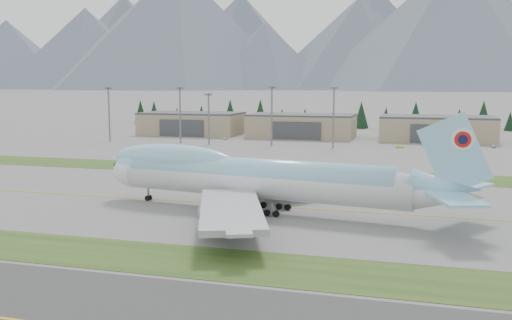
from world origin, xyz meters
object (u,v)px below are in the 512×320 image
(hangar_right, at_px, (437,128))
(service_vehicle_a, at_px, (225,140))
(hangar_left, at_px, (192,123))
(service_vehicle_b, at_px, (400,148))
(boeing_747_freighter, at_px, (257,177))
(hangar_center, at_px, (302,126))
(service_vehicle_c, at_px, (493,148))

(hangar_right, xyz_separation_m, service_vehicle_a, (-90.50, -21.06, -5.39))
(hangar_left, relative_size, service_vehicle_b, 14.64)
(boeing_747_freighter, relative_size, hangar_left, 1.62)
(hangar_center, relative_size, service_vehicle_c, 12.72)
(boeing_747_freighter, xyz_separation_m, service_vehicle_b, (23.64, 121.19, -6.74))
(service_vehicle_c, bearing_deg, boeing_747_freighter, -111.64)
(service_vehicle_b, relative_size, service_vehicle_c, 0.87)
(boeing_747_freighter, relative_size, hangar_center, 1.62)
(service_vehicle_a, bearing_deg, hangar_center, 4.18)
(hangar_right, relative_size, service_vehicle_c, 12.72)
(hangar_left, bearing_deg, hangar_right, 0.00)
(hangar_right, bearing_deg, service_vehicle_c, -47.98)
(hangar_center, distance_m, hangar_right, 60.00)
(boeing_747_freighter, xyz_separation_m, hangar_center, (-21.77, 154.77, -1.35))
(boeing_747_freighter, xyz_separation_m, service_vehicle_c, (58.80, 131.95, -6.74))
(service_vehicle_a, xyz_separation_m, service_vehicle_b, (75.91, -12.52, 0.00))
(hangar_right, bearing_deg, service_vehicle_b, -113.49)
(boeing_747_freighter, xyz_separation_m, service_vehicle_a, (-52.27, 133.71, -6.74))
(hangar_right, distance_m, service_vehicle_a, 93.08)
(service_vehicle_b, bearing_deg, hangar_left, 72.18)
(hangar_left, height_order, service_vehicle_c, hangar_left)
(service_vehicle_c, bearing_deg, service_vehicle_a, -178.53)
(hangar_center, bearing_deg, service_vehicle_a, -145.38)
(hangar_center, xyz_separation_m, service_vehicle_a, (-30.50, -21.06, -5.39))
(service_vehicle_a, bearing_deg, boeing_747_freighter, -99.09)
(hangar_center, height_order, service_vehicle_b, hangar_center)
(hangar_right, bearing_deg, service_vehicle_a, -166.90)
(hangar_left, xyz_separation_m, service_vehicle_b, (100.41, -33.58, -5.39))
(service_vehicle_c, bearing_deg, hangar_center, 166.56)
(hangar_left, distance_m, hangar_right, 115.00)
(hangar_right, bearing_deg, hangar_left, 180.00)
(hangar_center, height_order, service_vehicle_c, hangar_center)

